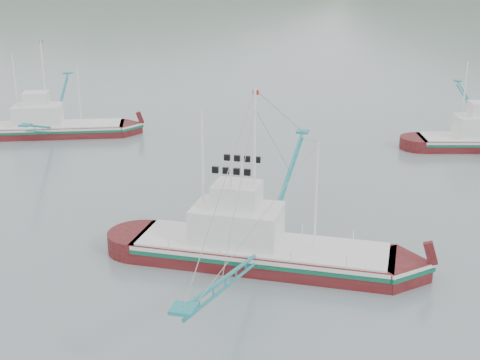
# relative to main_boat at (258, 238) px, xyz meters

# --- Properties ---
(ground) EXTENTS (1200.00, 1200.00, 0.00)m
(ground) POSITION_rel_main_boat_xyz_m (-2.40, -0.56, -1.59)
(ground) COLOR slate
(ground) RESTS_ON ground
(main_boat) EXTENTS (15.22, 27.49, 11.12)m
(main_boat) POSITION_rel_main_boat_xyz_m (0.00, 0.00, 0.00)
(main_boat) COLOR #4A0C0E
(main_boat) RESTS_ON ground
(bg_boat_left) EXTENTS (14.36, 24.37, 10.21)m
(bg_boat_left) POSITION_rel_main_boat_xyz_m (-26.23, 23.81, 0.41)
(bg_boat_left) COLOR #4A0C0E
(bg_boat_left) RESTS_ON ground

